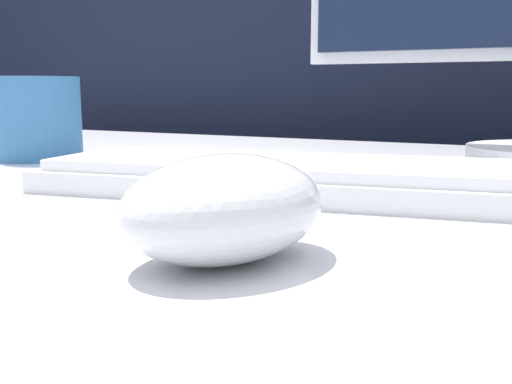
% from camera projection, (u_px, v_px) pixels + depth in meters
% --- Properties ---
extents(partition_panel, '(5.00, 0.03, 1.04)m').
position_uv_depth(partition_panel, '(412.00, 271.00, 1.00)').
color(partition_panel, black).
rests_on(partition_panel, ground_plane).
extents(computer_mouse_near, '(0.10, 0.12, 0.05)m').
position_uv_depth(computer_mouse_near, '(225.00, 208.00, 0.26)').
color(computer_mouse_near, silver).
rests_on(computer_mouse_near, desk).
extents(keyboard, '(0.38, 0.18, 0.02)m').
position_uv_depth(keyboard, '(287.00, 177.00, 0.44)').
color(keyboard, silver).
rests_on(keyboard, desk).
extents(mug, '(0.09, 0.09, 0.09)m').
position_uv_depth(mug, '(36.00, 118.00, 0.64)').
color(mug, teal).
rests_on(mug, desk).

